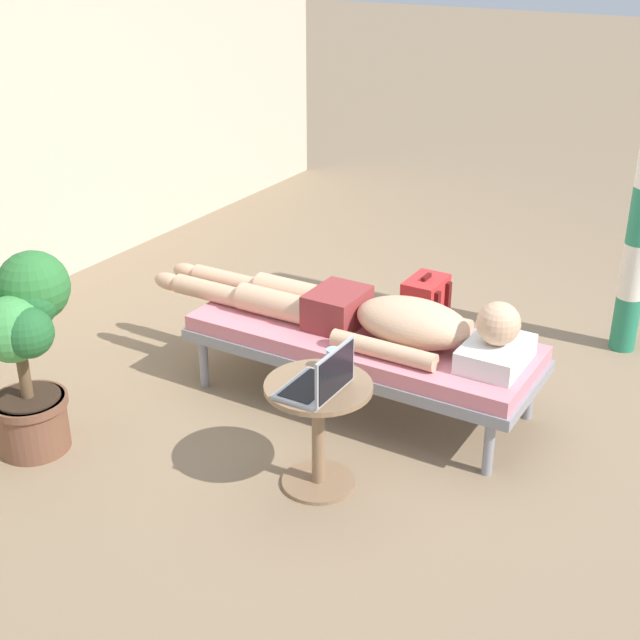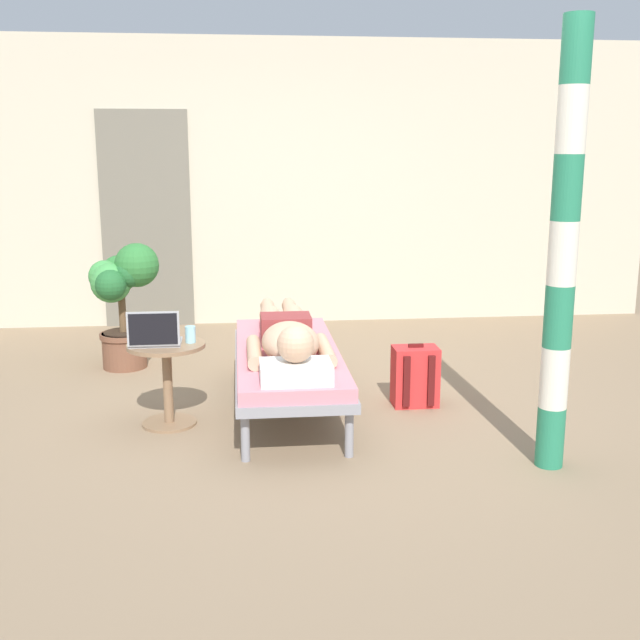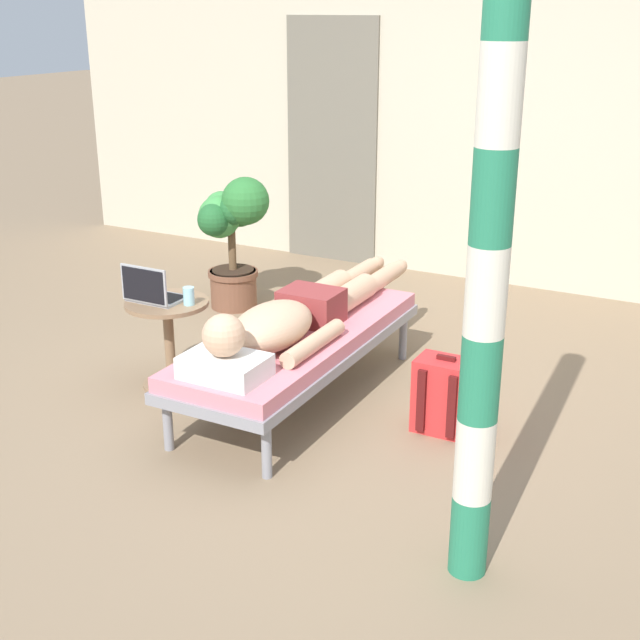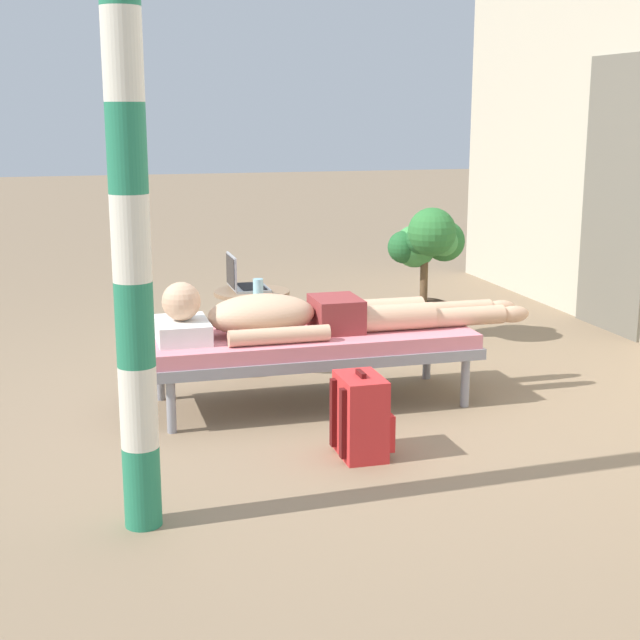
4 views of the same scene
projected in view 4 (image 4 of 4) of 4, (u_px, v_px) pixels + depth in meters
The scene contains 10 objects.
ground_plane at pixel (302, 412), 5.12m from camera, with size 40.00×40.00×0.00m, color #8C7256.
house_door_panel at pixel (615, 196), 6.83m from camera, with size 0.84×0.03×2.04m, color #6D6759.
lounge_chair at pixel (311, 345), 5.20m from camera, with size 0.68×1.85×0.42m.
person_reclining at pixel (303, 316), 5.16m from camera, with size 0.53×2.17×0.32m.
side_table at pixel (252, 317), 5.87m from camera, with size 0.48×0.48×0.52m.
laptop at pixel (242, 280), 5.86m from camera, with size 0.31×0.24×0.23m.
drink_glass at pixel (258, 287), 5.68m from camera, with size 0.06×0.06×0.10m, color #99D8E5.
backpack at pixel (361, 417), 4.44m from camera, with size 0.30×0.26×0.42m.
potted_plant at pixel (427, 257), 6.58m from camera, with size 0.55×0.57×0.98m.
porch_post at pixel (131, 238), 3.47m from camera, with size 0.15×0.15×2.34m.
Camera 4 is at (4.74, -1.19, 1.64)m, focal length 51.71 mm.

